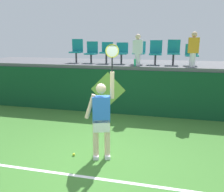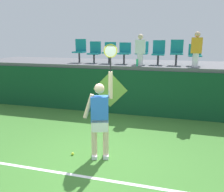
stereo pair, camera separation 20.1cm
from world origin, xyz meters
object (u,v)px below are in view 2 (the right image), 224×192
Objects in this scene: tennis_ball at (73,154)px; stadium_chair_2 at (110,51)px; stadium_chair_3 at (124,52)px; spectator_0 at (196,49)px; spectator_1 at (140,49)px; stadium_chair_4 at (142,51)px; stadium_chair_6 at (177,51)px; stadium_chair_1 at (95,51)px; water_bottle at (137,63)px; stadium_chair_7 at (195,54)px; stadium_chair_5 at (159,52)px; tennis_player at (100,117)px; stadium_chair_0 at (80,50)px.

tennis_ball is 4.69m from stadium_chair_2.
stadium_chair_2 reaches higher than stadium_chair_3.
stadium_chair_3 is at bearing 170.63° from spectator_0.
stadium_chair_2 is 1.31m from spectator_1.
stadium_chair_4 is at bearing 167.34° from spectator_0.
stadium_chair_6 is 0.76m from spectator_0.
water_bottle is at bearing -21.63° from stadium_chair_1.
spectator_1 is (-1.86, -0.43, 0.15)m from stadium_chair_7.
stadium_chair_1 is (-0.88, 4.17, 2.12)m from tennis_ball.
stadium_chair_7 is 0.69× the size of spectator_1.
stadium_chair_1 is at bearing -179.92° from stadium_chair_5.
tennis_player is 3.11× the size of stadium_chair_1.
spectator_0 is at bearing -6.50° from stadium_chair_1.
stadium_chair_7 reaches higher than tennis_ball.
stadium_chair_2 is (1.22, -0.01, -0.04)m from stadium_chair_0.
tennis_player is 10.44× the size of water_bottle.
spectator_1 is (0.30, 3.66, 1.31)m from tennis_player.
stadium_chair_1 is 3.73m from spectator_0.
stadium_chair_2 is at bearing 93.73° from tennis_ball.
stadium_chair_1 is 1.03× the size of stadium_chair_2.
stadium_chair_1 reaches higher than stadium_chair_2.
water_bottle is 2.54m from stadium_chair_0.
tennis_ball is 4.95m from stadium_chair_5.
stadium_chair_2 is (-0.93, 4.08, 1.20)m from tennis_player.
stadium_chair_2 is 1.07× the size of stadium_chair_7.
tennis_ball is at bearing -117.83° from stadium_chair_6.
stadium_chair_3 is at bearing -179.73° from stadium_chair_6.
spectator_0 reaches higher than stadium_chair_7.
spectator_0 is at bearing -5.62° from stadium_chair_0.
spectator_0 reaches higher than stadium_chair_3.
spectator_0 is (1.91, 0.29, 0.48)m from water_bottle.
stadium_chair_6 is (1.29, 0.71, 0.37)m from water_bottle.
stadium_chair_0 is 1.22× the size of stadium_chair_7.
tennis_player is 2.21× the size of spectator_0.
spectator_0 is (3.70, -0.42, 0.16)m from stadium_chair_1.
stadium_chair_6 is (0.63, -0.00, 0.02)m from stadium_chair_5.
stadium_chair_7 is (1.86, -0.00, -0.06)m from stadium_chair_4.
spectator_0 reaches higher than tennis_ball.
spectator_1 is (1.85, -0.44, 0.12)m from stadium_chair_1.
tennis_player is at bearing -117.88° from stadium_chair_7.
spectator_0 is at bearing -90.00° from stadium_chair_7.
tennis_ball is at bearing -173.48° from tennis_player.
stadium_chair_7 is at bearing 90.00° from spectator_0.
stadium_chair_0 is at bearing 179.72° from stadium_chair_1.
stadium_chair_5 is 1.26m from stadium_chair_7.
stadium_chair_0 is 3.06m from stadium_chair_5.
tennis_player reaches higher than stadium_chair_7.
stadium_chair_3 is (0.58, 0.00, -0.02)m from stadium_chair_2.
stadium_chair_0 is 1.02× the size of stadium_chair_6.
stadium_chair_3 is at bearing 130.51° from water_bottle.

